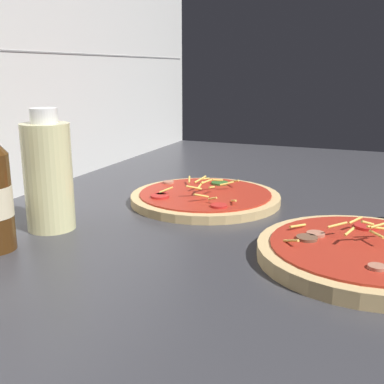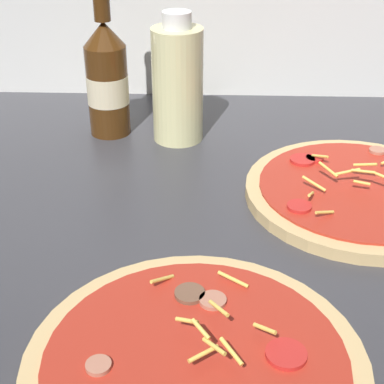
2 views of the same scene
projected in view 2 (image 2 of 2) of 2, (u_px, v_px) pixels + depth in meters
The scene contains 5 objects.
counter_slab at pixel (301, 252), 65.46cm from camera, with size 160.00×90.00×2.50cm.
pizza_near at pixel (195, 367), 47.74cm from camera, with size 28.12×28.12×5.63cm.
pizza_far at pixel (358, 192), 72.60cm from camera, with size 27.95×27.95×4.70cm.
beer_bottle at pixel (107, 76), 85.84cm from camera, with size 6.17×6.17×25.62cm.
oil_bottle at pixel (178, 83), 84.16cm from camera, with size 7.37×7.37×18.71cm.
Camera 2 is at (-10.19, -53.62, 39.98)cm, focal length 55.00 mm.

